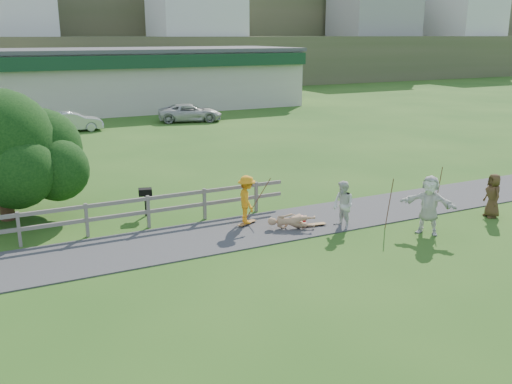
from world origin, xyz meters
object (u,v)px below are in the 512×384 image
skater_fallen (291,222)px  tree (2,166)px  bbq (146,202)px  car_silver (72,122)px  spectator_c (493,196)px  spectator_d (429,205)px  skater_rider (247,202)px  car_white (190,113)px  spectator_a (343,205)px

skater_fallen → tree: bearing=84.8°
bbq → car_silver: bearing=101.4°
spectator_c → tree: bearing=-98.9°
spectator_d → car_silver: (-6.82, 26.00, -0.32)m
skater_rider → bbq: size_ratio=1.63×
spectator_d → skater_rider: bearing=-159.0°
skater_rider → tree: tree is taller
car_silver → car_white: (8.56, 0.74, 0.00)m
skater_fallen → spectator_a: spectator_a is taller
skater_rider → car_silver: bearing=15.6°
skater_rider → car_silver: skater_rider is taller
spectator_a → bbq: (-5.42, 4.28, -0.31)m
spectator_a → spectator_d: size_ratio=0.84×
car_silver → bbq: 20.12m
skater_rider → bbq: bearing=57.5°
car_silver → bbq: (-0.78, -20.11, -0.15)m
spectator_c → skater_fallen: bearing=-89.0°
tree → bbq: size_ratio=6.00×
skater_rider → skater_fallen: 1.62m
skater_fallen → tree: size_ratio=0.26×
spectator_d → bbq: (-7.60, 5.89, -0.46)m
car_silver → bbq: bearing=-178.4°
skater_rider → tree: (-7.16, 4.30, 1.08)m
skater_fallen → car_silver: 23.92m
spectator_a → spectator_d: bearing=48.8°
skater_fallen → bbq: size_ratio=1.56×
spectator_a → tree: (-9.85, 6.01, 1.09)m
spectator_a → spectator_d: (2.18, -1.62, 0.16)m
skater_fallen → car_white: 25.08m
tree → spectator_a: bearing=-31.4°
spectator_d → car_white: spectator_d is taller
skater_rider → bbq: (-2.73, 2.56, -0.31)m
car_silver → spectator_d: bearing=-161.5°
skater_rider → spectator_a: 3.19m
skater_rider → spectator_a: bearing=-111.8°
spectator_a → spectator_d: 2.72m
skater_rider → spectator_a: (2.69, -1.71, -0.01)m
skater_rider → spectator_c: 8.66m
spectator_c → bbq: size_ratio=1.57×
skater_fallen → spectator_d: bearing=-93.6°
tree → skater_rider: bearing=-31.0°
skater_rider → bbq: skater_rider is taller
car_silver → tree: 19.14m
skater_rider → spectator_a: skater_rider is taller
skater_fallen → spectator_a: size_ratio=0.97×
spectator_c → tree: 16.98m
car_silver → spectator_c: bearing=-154.8°
skater_rider → spectator_d: 5.90m
skater_rider → tree: bearing=69.7°
bbq → spectator_d: bearing=-24.2°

